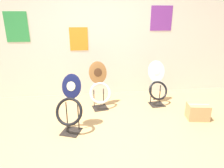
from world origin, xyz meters
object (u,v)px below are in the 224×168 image
object	(u,v)px
toilet_seat_display_woodgrain	(99,88)
toilet_seat_display_white_plain	(157,85)
toilet_seat_display_navy_moon	(70,107)
storage_box	(198,112)

from	to	relation	value
toilet_seat_display_woodgrain	toilet_seat_display_white_plain	bearing A→B (deg)	1.28
toilet_seat_display_navy_moon	storage_box	world-z (taller)	toilet_seat_display_navy_moon
toilet_seat_display_navy_moon	toilet_seat_display_white_plain	bearing A→B (deg)	26.31
toilet_seat_display_navy_moon	storage_box	size ratio (longest dim) A/B	2.31
toilet_seat_display_navy_moon	toilet_seat_display_woodgrain	world-z (taller)	same
toilet_seat_display_navy_moon	toilet_seat_display_white_plain	xyz separation A→B (m)	(1.66, 0.82, -0.02)
toilet_seat_display_navy_moon	toilet_seat_display_white_plain	world-z (taller)	toilet_seat_display_navy_moon
toilet_seat_display_navy_moon	toilet_seat_display_woodgrain	size ratio (longest dim) A/B	1.00
toilet_seat_display_white_plain	toilet_seat_display_woodgrain	size ratio (longest dim) A/B	0.97
toilet_seat_display_woodgrain	storage_box	distance (m)	1.82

